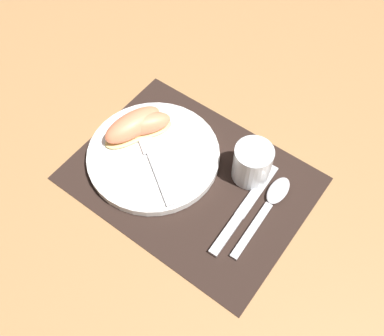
# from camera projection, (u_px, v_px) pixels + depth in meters

# --- Properties ---
(ground_plane) EXTENTS (3.00, 3.00, 0.00)m
(ground_plane) POSITION_uv_depth(u_px,v_px,m) (190.00, 179.00, 0.85)
(ground_plane) COLOR #A37547
(placemat) EXTENTS (0.44, 0.32, 0.00)m
(placemat) POSITION_uv_depth(u_px,v_px,m) (190.00, 178.00, 0.85)
(placemat) COLOR black
(placemat) RESTS_ON ground_plane
(plate) EXTENTS (0.26, 0.26, 0.02)m
(plate) POSITION_uv_depth(u_px,v_px,m) (154.00, 155.00, 0.87)
(plate) COLOR white
(plate) RESTS_ON placemat
(juice_glass) EXTENTS (0.07, 0.07, 0.08)m
(juice_glass) POSITION_uv_depth(u_px,v_px,m) (252.00, 164.00, 0.83)
(juice_glass) COLOR silver
(juice_glass) RESTS_ON placemat
(knife) EXTENTS (0.03, 0.22, 0.01)m
(knife) POSITION_uv_depth(u_px,v_px,m) (243.00, 210.00, 0.81)
(knife) COLOR #BCBCC1
(knife) RESTS_ON placemat
(spoon) EXTENTS (0.04, 0.19, 0.01)m
(spoon) POSITION_uv_depth(u_px,v_px,m) (271.00, 201.00, 0.82)
(spoon) COLOR #BCBCC1
(spoon) RESTS_ON placemat
(fork) EXTENTS (0.18, 0.13, 0.00)m
(fork) POSITION_uv_depth(u_px,v_px,m) (151.00, 156.00, 0.86)
(fork) COLOR #BCBCC1
(fork) RESTS_ON plate
(citrus_wedge_0) EXTENTS (0.10, 0.11, 0.04)m
(citrus_wedge_0) POSITION_uv_depth(u_px,v_px,m) (145.00, 125.00, 0.88)
(citrus_wedge_0) COLOR #F4DB84
(citrus_wedge_0) RESTS_ON plate
(citrus_wedge_1) EXTENTS (0.09, 0.14, 0.05)m
(citrus_wedge_1) POSITION_uv_depth(u_px,v_px,m) (133.00, 126.00, 0.87)
(citrus_wedge_1) COLOR #F4DB84
(citrus_wedge_1) RESTS_ON plate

